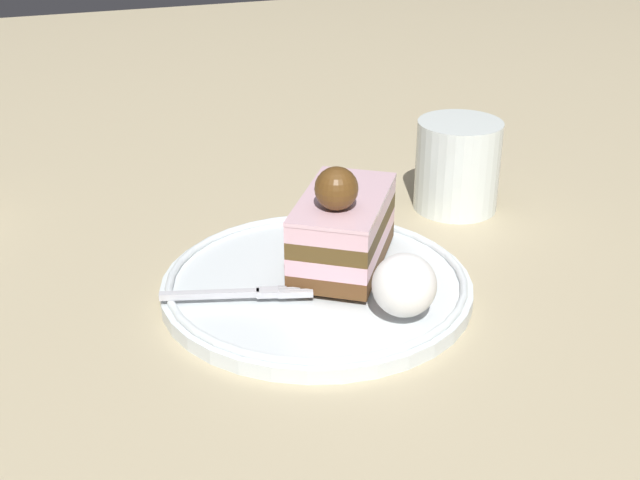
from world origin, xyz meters
name	(u,v)px	position (x,y,z in m)	size (l,w,h in m)	color
ground_plane	(313,289)	(0.00, 0.00, 0.00)	(2.40, 2.40, 0.00)	tan
dessert_plate	(320,284)	(0.00, -0.01, 0.01)	(0.24, 0.24, 0.02)	white
cake_slice	(343,226)	(0.03, 0.01, 0.05)	(0.12, 0.13, 0.09)	brown
whipped_cream_dollop	(404,285)	(0.04, -0.08, 0.04)	(0.05, 0.05, 0.05)	white
fork	(242,293)	(-0.06, -0.02, 0.02)	(0.11, 0.04, 0.00)	silver
drink_glass_near	(457,168)	(0.18, 0.11, 0.04)	(0.08, 0.08, 0.09)	white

